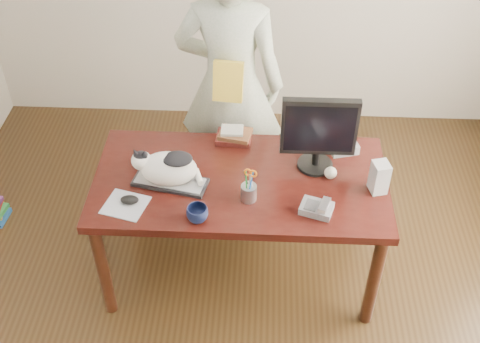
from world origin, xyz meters
The scene contains 16 objects.
room centered at (0.00, 0.00, 1.35)m, with size 4.50×4.50×4.50m.
desk centered at (0.00, 0.68, 0.60)m, with size 1.60×0.80×0.75m.
keyboard centered at (-0.38, 0.55, 0.76)m, with size 0.42×0.23×0.02m.
cat centered at (-0.39, 0.55, 0.87)m, with size 0.39×0.24×0.22m.
monitor centered at (0.41, 0.72, 1.01)m, with size 0.40×0.20×0.45m.
pen_cup centered at (0.05, 0.45, 0.81)m, with size 0.10×0.10×0.21m.
mousepad centered at (-0.59, 0.37, 0.75)m, with size 0.26×0.24×0.00m.
mouse centered at (-0.57, 0.39, 0.77)m, with size 0.11×0.08×0.04m.
coffee_mug centered at (-0.20, 0.28, 0.79)m, with size 0.11×0.11×0.09m, color black.
phone centered at (0.40, 0.37, 0.77)m, with size 0.19×0.16×0.07m.
speaker centered at (0.73, 0.55, 0.84)m, with size 0.10×0.11×0.18m.
baseball centered at (0.49, 0.64, 0.78)m, with size 0.07×0.07×0.07m.
book_stack centered at (-0.05, 0.94, 0.78)m, with size 0.22×0.17×0.08m.
calculator centered at (0.56, 0.92, 0.78)m, with size 0.20×0.24×0.06m.
person centered at (-0.09, 1.27, 0.91)m, with size 0.67×0.44×1.82m, color silver.
held_book centered at (-0.09, 1.10, 1.05)m, with size 0.18×0.12×0.24m.
Camera 1 is at (0.11, -1.81, 2.95)m, focal length 45.00 mm.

